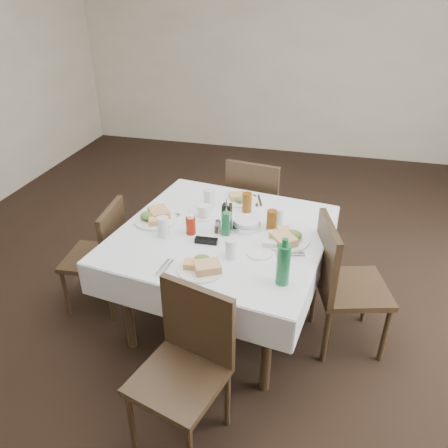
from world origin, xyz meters
name	(u,v)px	position (x,y,z in m)	size (l,w,h in m)	color
ground_plane	(237,304)	(0.00, 0.00, 0.00)	(7.00, 7.00, 0.00)	black
room_shell	(241,77)	(0.00, 0.00, 1.71)	(6.04, 7.04, 2.80)	#C1B299
dining_table	(222,242)	(-0.07, -0.20, 0.68)	(1.49, 1.49, 0.76)	black
chair_north	(255,203)	(0.00, 0.69, 0.54)	(0.51, 0.51, 0.94)	black
chair_south	(188,358)	(-0.03, -1.08, 0.52)	(0.53, 0.53, 0.90)	black
chair_east	(340,278)	(0.72, -0.21, 0.53)	(0.54, 0.54, 0.93)	black
chair_west	(103,251)	(-0.96, -0.23, 0.48)	(0.43, 0.43, 0.85)	black
meal_north	(241,199)	(-0.04, 0.26, 0.78)	(0.23, 0.23, 0.05)	white
meal_south	(202,266)	(-0.07, -0.64, 0.79)	(0.28, 0.28, 0.06)	white
meal_east	(286,238)	(0.35, -0.22, 0.79)	(0.30, 0.30, 0.07)	white
meal_west	(155,217)	(-0.55, -0.16, 0.79)	(0.30, 0.30, 0.06)	white
side_plate_a	(200,210)	(-0.29, 0.05, 0.77)	(0.17, 0.17, 0.01)	white
side_plate_b	(259,253)	(0.22, -0.40, 0.77)	(0.16, 0.16, 0.01)	white
water_n	(209,198)	(-0.25, 0.12, 0.83)	(0.07, 0.07, 0.14)	silver
water_s	(231,249)	(0.06, -0.48, 0.82)	(0.07, 0.07, 0.12)	silver
water_e	(277,217)	(0.27, -0.04, 0.83)	(0.07, 0.07, 0.14)	silver
water_w	(163,227)	(-0.42, -0.34, 0.83)	(0.07, 0.07, 0.13)	silver
iced_tea_a	(247,203)	(0.03, 0.12, 0.83)	(0.07, 0.07, 0.14)	brown
iced_tea_b	(271,220)	(0.24, -0.09, 0.83)	(0.07, 0.07, 0.14)	brown
bread_basket	(247,224)	(0.08, -0.11, 0.79)	(0.19, 0.19, 0.06)	silver
oil_cruet_dark	(227,216)	(-0.04, -0.17, 0.86)	(0.06, 0.06, 0.24)	black
oil_cruet_green	(226,223)	(-0.03, -0.23, 0.85)	(0.05, 0.05, 0.20)	#1B6737
ketchup_bottle	(191,225)	(-0.26, -0.27, 0.83)	(0.06, 0.06, 0.14)	#961B0A
salt_shaker	(218,226)	(-0.09, -0.21, 0.80)	(0.04, 0.04, 0.08)	white
pepper_shaker	(217,228)	(-0.10, -0.22, 0.80)	(0.03, 0.03, 0.07)	#452F22
coffee_mug	(203,212)	(-0.24, -0.04, 0.81)	(0.13, 0.13, 0.09)	white
sunglasses	(206,241)	(-0.13, -0.36, 0.78)	(0.15, 0.05, 0.03)	black
green_bottle	(283,264)	(0.39, -0.65, 0.89)	(0.07, 0.07, 0.28)	#1B6737
sugar_caddy	(270,244)	(0.27, -0.31, 0.79)	(0.09, 0.06, 0.04)	white
cutlery_n	(258,201)	(0.08, 0.29, 0.77)	(0.10, 0.20, 0.01)	silver
cutlery_s	(165,267)	(-0.29, -0.68, 0.77)	(0.06, 0.18, 0.01)	silver
cutlery_e	(290,255)	(0.40, -0.37, 0.77)	(0.18, 0.10, 0.01)	silver
cutlery_w	(168,214)	(-0.50, -0.06, 0.77)	(0.18, 0.06, 0.01)	silver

